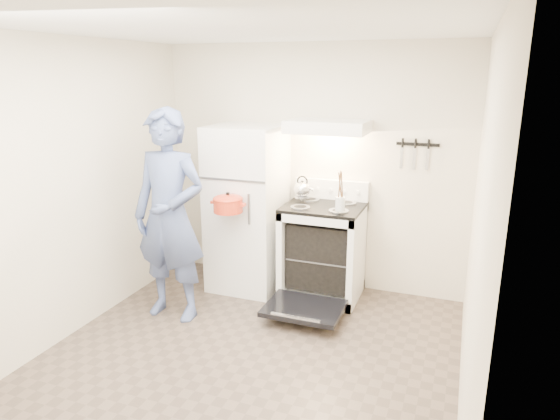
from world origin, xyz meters
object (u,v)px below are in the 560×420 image
(tea_kettle, at_px, (302,188))
(dutch_oven, at_px, (228,205))
(person, at_px, (170,216))
(refrigerator, at_px, (247,208))
(stove_body, at_px, (323,253))

(tea_kettle, relative_size, dutch_oven, 0.73)
(tea_kettle, distance_m, person, 1.37)
(refrigerator, height_order, tea_kettle, refrigerator)
(refrigerator, relative_size, person, 0.88)
(refrigerator, bearing_deg, tea_kettle, 13.81)
(person, relative_size, dutch_oven, 5.56)
(refrigerator, xyz_separation_m, tea_kettle, (0.55, 0.14, 0.23))
(stove_body, distance_m, person, 1.56)
(tea_kettle, distance_m, dutch_oven, 0.82)
(person, xyz_separation_m, dutch_oven, (0.39, 0.38, 0.04))
(tea_kettle, bearing_deg, dutch_oven, -130.17)
(person, bearing_deg, refrigerator, 67.00)
(tea_kettle, xyz_separation_m, dutch_oven, (-0.53, -0.62, -0.07))
(refrigerator, height_order, dutch_oven, refrigerator)
(refrigerator, xyz_separation_m, stove_body, (0.81, 0.02, -0.39))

